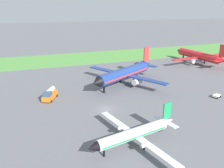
{
  "coord_description": "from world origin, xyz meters",
  "views": [
    {
      "loc": [
        -17.8,
        -56.37,
        27.05
      ],
      "look_at": [
        5.63,
        10.88,
        3.0
      ],
      "focal_mm": 38.97,
      "sensor_mm": 36.0,
      "label": 1
    }
  ],
  "objects_px": {
    "airplane_foreground_turboprop": "(135,133)",
    "fuel_truck_midfield": "(50,94)",
    "airplane_parked_jet_far": "(199,56)",
    "baggage_cart_near_gate": "(216,96)",
    "airplane_midfield_jet": "(125,73)"
  },
  "relations": [
    {
      "from": "airplane_foreground_turboprop",
      "to": "baggage_cart_near_gate",
      "type": "bearing_deg",
      "value": -168.5
    },
    {
      "from": "airplane_midfield_jet",
      "to": "airplane_foreground_turboprop",
      "type": "bearing_deg",
      "value": 40.6
    },
    {
      "from": "baggage_cart_near_gate",
      "to": "fuel_truck_midfield",
      "type": "xyz_separation_m",
      "value": [
        -47.05,
        14.89,
        1.01
      ]
    },
    {
      "from": "airplane_foreground_turboprop",
      "to": "baggage_cart_near_gate",
      "type": "relative_size",
      "value": 8.44
    },
    {
      "from": "airplane_midfield_jet",
      "to": "airplane_foreground_turboprop",
      "type": "height_order",
      "value": "airplane_midfield_jet"
    },
    {
      "from": "baggage_cart_near_gate",
      "to": "fuel_truck_midfield",
      "type": "distance_m",
      "value": 49.36
    },
    {
      "from": "baggage_cart_near_gate",
      "to": "fuel_truck_midfield",
      "type": "bearing_deg",
      "value": -37.23
    },
    {
      "from": "fuel_truck_midfield",
      "to": "airplane_parked_jet_far",
      "type": "bearing_deg",
      "value": 135.16
    },
    {
      "from": "airplane_parked_jet_far",
      "to": "baggage_cart_near_gate",
      "type": "xyz_separation_m",
      "value": [
        -21.7,
        -36.25,
        -3.29
      ]
    },
    {
      "from": "airplane_foreground_turboprop",
      "to": "airplane_parked_jet_far",
      "type": "bearing_deg",
      "value": -149.94
    },
    {
      "from": "airplane_midfield_jet",
      "to": "fuel_truck_midfield",
      "type": "relative_size",
      "value": 4.22
    },
    {
      "from": "baggage_cart_near_gate",
      "to": "fuel_truck_midfield",
      "type": "relative_size",
      "value": 0.41
    },
    {
      "from": "airplane_midfield_jet",
      "to": "baggage_cart_near_gate",
      "type": "relative_size",
      "value": 10.24
    },
    {
      "from": "fuel_truck_midfield",
      "to": "airplane_foreground_turboprop",
      "type": "bearing_deg",
      "value": 51.99
    },
    {
      "from": "airplane_foreground_turboprop",
      "to": "fuel_truck_midfield",
      "type": "relative_size",
      "value": 3.48
    }
  ]
}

